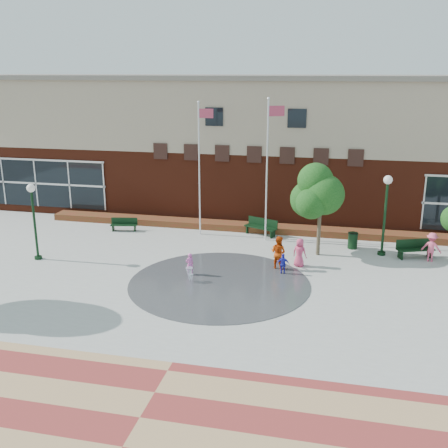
% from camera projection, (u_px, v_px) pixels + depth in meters
% --- Properties ---
extents(ground, '(120.00, 120.00, 0.00)m').
position_uv_depth(ground, '(203.00, 312.00, 21.42)').
color(ground, '#666056').
rests_on(ground, ground).
extents(plaza_concrete, '(46.00, 18.00, 0.01)m').
position_uv_depth(plaza_concrete, '(224.00, 276.00, 25.17)').
color(plaza_concrete, '#A8A8A0').
rests_on(plaza_concrete, ground).
extents(paver_band, '(46.00, 6.00, 0.01)m').
position_uv_depth(paver_band, '(140.00, 418.00, 14.87)').
color(paver_band, maroon).
rests_on(paver_band, ground).
extents(splash_pad, '(8.40, 8.40, 0.01)m').
position_uv_depth(splash_pad, '(219.00, 284.00, 24.23)').
color(splash_pad, '#383A3D').
rests_on(splash_pad, ground).
extents(library_building, '(44.40, 10.40, 9.20)m').
position_uv_depth(library_building, '(266.00, 143.00, 36.48)').
color(library_building, '#5A1F10').
rests_on(library_building, ground).
extents(flower_bed, '(26.00, 1.20, 0.40)m').
position_uv_depth(flower_bed, '(251.00, 231.00, 32.29)').
color(flower_bed, maroon).
rests_on(flower_bed, ground).
extents(flagpole_left, '(0.92, 0.15, 7.86)m').
position_uv_depth(flagpole_left, '(200.00, 162.00, 30.30)').
color(flagpole_left, silver).
rests_on(flagpole_left, ground).
extents(flagpole_right, '(0.93, 0.46, 8.12)m').
position_uv_depth(flagpole_right, '(268.00, 163.00, 29.18)').
color(flagpole_right, silver).
rests_on(flagpole_right, ground).
extents(lamp_left, '(0.43, 0.43, 4.02)m').
position_uv_depth(lamp_left, '(34.00, 213.00, 26.68)').
color(lamp_left, black).
rests_on(lamp_left, ground).
extents(lamp_right, '(0.46, 0.46, 4.33)m').
position_uv_depth(lamp_right, '(386.00, 206.00, 27.24)').
color(lamp_right, black).
rests_on(lamp_right, ground).
extents(bench_left, '(1.67, 0.74, 0.81)m').
position_uv_depth(bench_left, '(124.00, 227.00, 32.12)').
color(bench_left, black).
rests_on(bench_left, ground).
extents(bench_mid, '(2.07, 1.31, 1.01)m').
position_uv_depth(bench_mid, '(261.00, 230.00, 31.27)').
color(bench_mid, black).
rests_on(bench_mid, ground).
extents(bench_right, '(2.03, 1.20, 0.99)m').
position_uv_depth(bench_right, '(415.00, 252.00, 27.45)').
color(bench_right, black).
rests_on(bench_right, ground).
extents(trash_can, '(0.56, 0.56, 0.92)m').
position_uv_depth(trash_can, '(353.00, 241.00, 28.89)').
color(trash_can, black).
rests_on(trash_can, ground).
extents(tree_mid, '(2.81, 2.81, 4.74)m').
position_uv_depth(tree_mid, '(321.00, 192.00, 27.05)').
color(tree_mid, '#423828').
rests_on(tree_mid, ground).
extents(water_jet_a, '(0.35, 0.35, 0.67)m').
position_uv_depth(water_jet_a, '(189.00, 282.00, 24.45)').
color(water_jet_a, white).
rests_on(water_jet_a, ground).
extents(water_jet_b, '(0.19, 0.19, 0.42)m').
position_uv_depth(water_jet_b, '(192.00, 283.00, 24.28)').
color(water_jet_b, white).
rests_on(water_jet_b, ground).
extents(child_splash, '(0.48, 0.48, 1.12)m').
position_uv_depth(child_splash, '(190.00, 264.00, 25.10)').
color(child_splash, '#F163C3').
rests_on(child_splash, ground).
extents(adult_red, '(1.01, 0.92, 1.69)m').
position_uv_depth(adult_red, '(278.00, 253.00, 25.85)').
color(adult_red, '#C7400A').
rests_on(adult_red, ground).
extents(adult_pink, '(0.83, 0.67, 1.47)m').
position_uv_depth(adult_pink, '(300.00, 253.00, 26.17)').
color(adult_pink, '#D4416A').
rests_on(adult_pink, ground).
extents(child_blue, '(0.62, 0.28, 1.04)m').
position_uv_depth(child_blue, '(283.00, 264.00, 25.23)').
color(child_blue, '#292CC4').
rests_on(child_blue, ground).
extents(person_bench, '(1.12, 0.84, 1.54)m').
position_uv_depth(person_bench, '(431.00, 247.00, 26.85)').
color(person_bench, '#F1557B').
rests_on(person_bench, ground).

